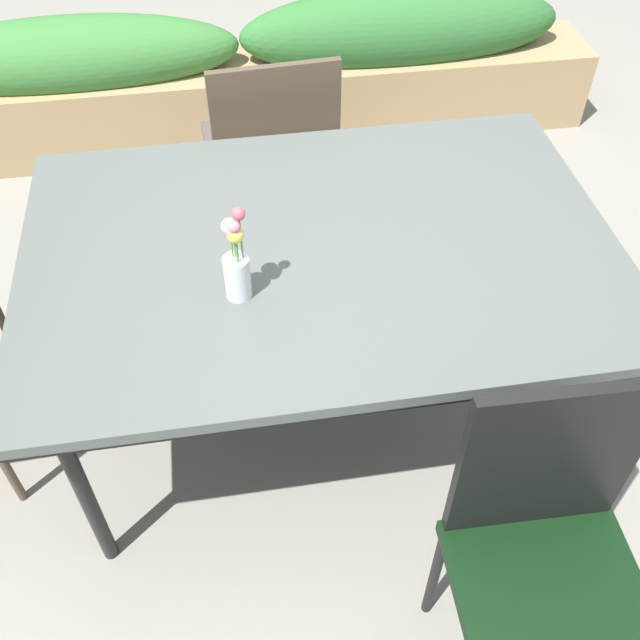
% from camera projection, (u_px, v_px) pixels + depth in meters
% --- Properties ---
extents(ground_plane, '(12.00, 12.00, 0.00)m').
position_uv_depth(ground_plane, '(342.00, 410.00, 2.58)').
color(ground_plane, gray).
extents(dining_table, '(1.68, 1.15, 0.76)m').
position_uv_depth(dining_table, '(320.00, 255.00, 2.08)').
color(dining_table, '#4C514C').
rests_on(dining_table, ground).
extents(chair_near_right, '(0.45, 0.45, 0.98)m').
position_uv_depth(chair_near_right, '(548.00, 549.00, 1.63)').
color(chair_near_right, black).
rests_on(chair_near_right, ground).
extents(chair_far_side, '(0.52, 0.52, 0.92)m').
position_uv_depth(chair_far_side, '(272.00, 146.00, 2.82)').
color(chair_far_side, '#4C423C').
rests_on(chair_far_side, ground).
extents(flower_vase, '(0.07, 0.07, 0.28)m').
position_uv_depth(flower_vase, '(236.00, 263.00, 1.82)').
color(flower_vase, silver).
rests_on(flower_vase, dining_table).
extents(planter_box, '(3.52, 0.43, 0.71)m').
position_uv_depth(planter_box, '(245.00, 75.00, 3.58)').
color(planter_box, '#9E7F56').
rests_on(planter_box, ground).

